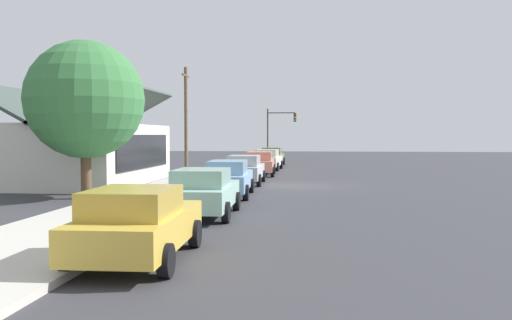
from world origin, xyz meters
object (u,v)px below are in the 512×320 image
at_px(shade_tree, 85,100).
at_px(fire_hydrant_red, 215,177).
at_px(traffic_light_main, 279,127).
at_px(car_ivory, 267,159).
at_px(car_seafoam, 203,192).
at_px(car_mustard, 138,223).
at_px(car_silver, 245,169).
at_px(car_coral, 260,163).
at_px(car_olive, 272,156).
at_px(utility_pole_wooden, 186,118).
at_px(car_skyblue, 229,178).

distance_m(shade_tree, fire_hydrant_red, 8.11).
bearing_deg(traffic_light_main, car_ivory, 179.09).
height_order(car_seafoam, car_ivory, same).
height_order(car_mustard, fire_hydrant_red, car_mustard).
bearing_deg(shade_tree, car_mustard, -151.17).
bearing_deg(fire_hydrant_red, shade_tree, 142.47).
distance_m(car_mustard, car_silver, 18.13).
xyz_separation_m(car_mustard, fire_hydrant_red, (16.42, 1.47, -0.32)).
height_order(car_mustard, traffic_light_main, traffic_light_main).
bearing_deg(car_coral, car_mustard, 177.03).
bearing_deg(car_coral, car_ivory, -2.98).
bearing_deg(car_olive, utility_pole_wooden, 152.34).
xyz_separation_m(car_skyblue, car_coral, (12.33, -0.06, 0.00)).
xyz_separation_m(car_olive, utility_pole_wooden, (-9.79, 5.36, 3.11)).
relative_size(car_mustard, car_silver, 0.94).
bearing_deg(shade_tree, car_coral, -23.16).
xyz_separation_m(car_ivory, utility_pole_wooden, (-3.65, 5.50, 3.11)).
bearing_deg(fire_hydrant_red, traffic_light_main, -3.97).
height_order(car_coral, traffic_light_main, traffic_light_main).
bearing_deg(utility_pole_wooden, car_olive, -28.73).
distance_m(car_skyblue, shade_tree, 6.89).
bearing_deg(car_coral, car_skyblue, 176.83).
distance_m(car_seafoam, fire_hydrant_red, 10.17).
relative_size(car_mustard, shade_tree, 0.68).
bearing_deg(fire_hydrant_red, car_ivory, -6.20).
distance_m(car_coral, shade_tree, 15.37).
relative_size(car_skyblue, car_coral, 1.01).
bearing_deg(car_mustard, car_ivory, -1.67).
relative_size(car_seafoam, car_silver, 0.95).
bearing_deg(shade_tree, car_skyblue, -75.89).
height_order(car_silver, car_coral, same).
bearing_deg(car_skyblue, car_silver, -1.91).
distance_m(car_seafoam, utility_pole_wooden, 21.17).
bearing_deg(car_silver, shade_tree, 141.07).
xyz_separation_m(car_mustard, utility_pole_wooden, (26.57, 5.47, 3.11)).
distance_m(car_mustard, car_coral, 24.48).
xyz_separation_m(car_skyblue, shade_tree, (-1.47, 5.85, 3.34)).
bearing_deg(car_mustard, car_olive, -1.45).
bearing_deg(car_olive, shade_tree, 168.40).
xyz_separation_m(car_silver, fire_hydrant_red, (-1.71, 1.35, -0.32)).
bearing_deg(car_silver, car_coral, -2.43).
relative_size(car_seafoam, shade_tree, 0.69).
bearing_deg(car_skyblue, car_olive, -2.51).
bearing_deg(car_seafoam, car_ivory, -1.70).
distance_m(car_seafoam, traffic_light_main, 34.05).
height_order(utility_pole_wooden, fire_hydrant_red, utility_pole_wooden).
height_order(car_silver, utility_pole_wooden, utility_pole_wooden).
height_order(car_skyblue, car_silver, same).
relative_size(car_skyblue, utility_pole_wooden, 0.66).
height_order(car_olive, fire_hydrant_red, car_olive).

